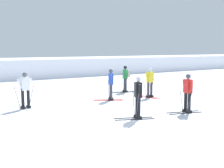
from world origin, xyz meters
name	(u,v)px	position (x,y,z in m)	size (l,w,h in m)	color
ground_plane	(101,114)	(0.00, 0.00, 0.00)	(120.00, 120.00, 0.00)	white
far_snow_ridge	(4,68)	(0.00, 18.43, 0.90)	(80.00, 6.92, 1.81)	white
skier_yellow	(150,82)	(4.47, 2.07, 0.92)	(0.99, 1.64, 1.71)	red
skier_black	(138,96)	(0.80, -1.49, 0.92)	(1.61, 0.99, 1.71)	black
skier_white	(25,89)	(-2.41, 2.90, 0.92)	(0.99, 1.64, 1.71)	silver
skier_green	(126,77)	(4.47, 4.46, 0.96)	(1.63, 0.95, 1.71)	black
skier_blue	(111,84)	(2.10, 2.54, 0.92)	(1.59, 1.06, 1.71)	red
skier_red	(188,92)	(3.30, -1.80, 0.92)	(1.64, 0.97, 1.71)	black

